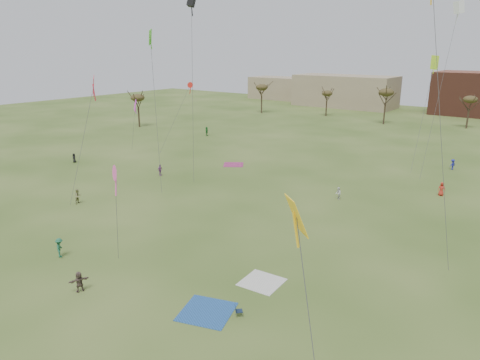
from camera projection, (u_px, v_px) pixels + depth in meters
The scene contains 18 objects.
ground at pixel (155, 274), 37.40m from camera, with size 260.00×260.00×0.00m, color #324E18.
flyer_near_center at pixel (60, 248), 40.28m from camera, with size 1.19×0.68×1.84m, color #206242.
spectator_fore_b at pixel (78, 196), 54.28m from camera, with size 0.90×0.70×1.86m, color #8E8D5A.
spectator_fore_c at pixel (79, 282), 34.56m from camera, with size 1.57×0.50×1.70m, color brown.
flyer_mid_a at pixel (74, 158), 73.90m from camera, with size 0.76×0.49×1.56m, color black.
spectator_mid_d at pixel (160, 170), 66.30m from camera, with size 0.99×0.41×1.68m, color #8B3C91.
spectator_mid_e at pixel (338, 193), 55.87m from camera, with size 0.75×0.59×1.55m, color silver.
flyer_far_a at pixel (207, 131), 96.80m from camera, with size 1.76×0.56×1.90m, color #277731.
flyer_far_b at pixel (442, 189), 57.20m from camera, with size 0.88×0.57×1.80m, color red.
flyer_far_c at pixel (453, 164), 69.51m from camera, with size 1.09×0.62×1.68m, color navy.
blanket_blue at pixel (207, 312), 32.08m from camera, with size 3.63×3.63×0.03m, color #23549B.
blanket_cream at pixel (262, 282), 36.15m from camera, with size 3.16×3.16×0.03m, color silver.
blanket_plum at pixel (233, 165), 72.68m from camera, with size 3.20×3.20×0.03m, color #9B2F67.
camp_chair_center at pixel (239, 313), 31.50m from camera, with size 0.74×0.74×0.87m.
kites_aloft at pixel (339, 38), 52.76m from camera, with size 71.12×56.48×23.67m.
tree_line at pixel (413, 102), 97.48m from camera, with size 117.44×49.32×8.91m.
building_tan at pixel (345, 91), 144.08m from camera, with size 32.00×14.00×10.00m, color #937F60.
building_tan_west at pixel (278, 88), 167.06m from camera, with size 20.00×12.00×8.00m, color #937F60.
Camera 1 is at (26.02, -22.38, 18.38)m, focal length 33.06 mm.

